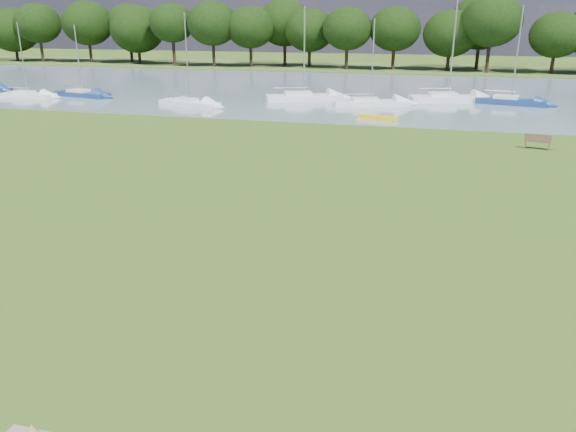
% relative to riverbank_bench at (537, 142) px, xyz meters
% --- Properties ---
extents(ground, '(220.00, 220.00, 0.00)m').
position_rel_riverbank_bench_xyz_m(ground, '(-11.27, -16.83, -0.47)').
color(ground, '#536522').
extents(river, '(220.00, 40.00, 0.10)m').
position_rel_riverbank_bench_xyz_m(river, '(-11.27, 25.17, -0.47)').
color(river, slate).
rests_on(river, ground).
extents(far_bank, '(220.00, 20.00, 0.40)m').
position_rel_riverbank_bench_xyz_m(far_bank, '(-11.27, 55.17, -0.47)').
color(far_bank, '#4C6626').
rests_on(far_bank, ground).
extents(riverbank_bench, '(1.59, 0.72, 0.94)m').
position_rel_riverbank_bench_xyz_m(riverbank_bench, '(0.00, 0.00, 0.00)').
color(riverbank_bench, brown).
rests_on(riverbank_bench, ground).
extents(kayak, '(3.29, 1.56, 0.32)m').
position_rel_riverbank_bench_xyz_m(kayak, '(-10.57, 7.73, -0.26)').
color(kayak, yellow).
rests_on(kayak, river).
extents(tree_line, '(132.15, 9.17, 11.10)m').
position_rel_riverbank_bench_xyz_m(tree_line, '(-15.82, 51.17, 6.10)').
color(tree_line, black).
rests_on(tree_line, far_bank).
extents(sailboat_0, '(6.27, 3.08, 8.60)m').
position_rel_riverbank_bench_xyz_m(sailboat_0, '(0.22, 19.00, 0.08)').
color(sailboat_0, navy).
rests_on(sailboat_0, river).
extents(sailboat_3, '(6.26, 3.34, 7.97)m').
position_rel_riverbank_bench_xyz_m(sailboat_3, '(-28.00, 10.74, -0.03)').
color(sailboat_3, white).
rests_on(sailboat_3, river).
extents(sailboat_4, '(7.51, 4.04, 9.66)m').
position_rel_riverbank_bench_xyz_m(sailboat_4, '(-5.34, 19.43, 0.11)').
color(sailboat_4, white).
rests_on(sailboat_4, river).
extents(sailboat_6, '(7.41, 4.74, 8.52)m').
position_rel_riverbank_bench_xyz_m(sailboat_6, '(-18.73, 16.48, 0.10)').
color(sailboat_6, white).
rests_on(sailboat_6, river).
extents(sailboat_7, '(6.87, 3.79, 7.48)m').
position_rel_riverbank_bench_xyz_m(sailboat_7, '(-12.13, 14.95, 0.00)').
color(sailboat_7, white).
rests_on(sailboat_7, river).
extents(sailboat_8, '(6.21, 2.76, 6.89)m').
position_rel_riverbank_bench_xyz_m(sailboat_8, '(-41.03, 13.55, -0.01)').
color(sailboat_8, navy).
rests_on(sailboat_8, river).
extents(sailboat_9, '(5.64, 1.70, 7.15)m').
position_rel_riverbank_bench_xyz_m(sailboat_9, '(-45.90, 11.55, -0.03)').
color(sailboat_9, white).
rests_on(sailboat_9, river).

